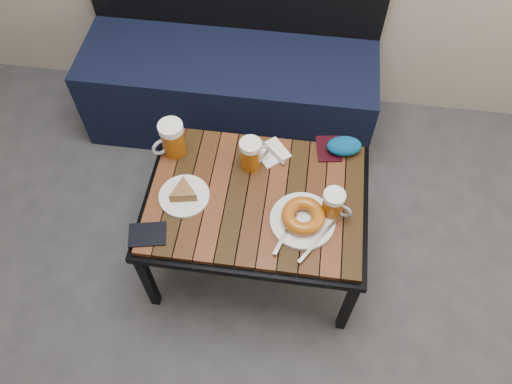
# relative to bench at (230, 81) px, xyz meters

# --- Properties ---
(bench) EXTENTS (1.40, 0.50, 0.95)m
(bench) POSITION_rel_bench_xyz_m (0.00, 0.00, 0.00)
(bench) COLOR black
(bench) RESTS_ON ground
(cafe_table) EXTENTS (0.84, 0.62, 0.47)m
(cafe_table) POSITION_rel_bench_xyz_m (0.24, -0.79, 0.16)
(cafe_table) COLOR black
(cafe_table) RESTS_ON ground
(beer_mug_left) EXTENTS (0.14, 0.13, 0.15)m
(beer_mug_left) POSITION_rel_bench_xyz_m (-0.11, -0.62, 0.28)
(beer_mug_left) COLOR #95490C
(beer_mug_left) RESTS_ON cafe_table
(beer_mug_centre) EXTENTS (0.12, 0.11, 0.13)m
(beer_mug_centre) POSITION_rel_bench_xyz_m (0.20, -0.64, 0.27)
(beer_mug_centre) COLOR #95490C
(beer_mug_centre) RESTS_ON cafe_table
(beer_mug_right) EXTENTS (0.12, 0.10, 0.13)m
(beer_mug_right) POSITION_rel_bench_xyz_m (0.52, -0.83, 0.26)
(beer_mug_right) COLOR #95490C
(beer_mug_right) RESTS_ON cafe_table
(plate_pie) EXTENTS (0.19, 0.19, 0.05)m
(plate_pie) POSITION_rel_bench_xyz_m (-0.03, -0.83, 0.22)
(plate_pie) COLOR white
(plate_pie) RESTS_ON cafe_table
(plate_bagel) EXTENTS (0.26, 0.29, 0.07)m
(plate_bagel) POSITION_rel_bench_xyz_m (0.42, -0.87, 0.23)
(plate_bagel) COLOR white
(plate_bagel) RESTS_ON cafe_table
(napkin_left) EXTENTS (0.16, 0.16, 0.01)m
(napkin_left) POSITION_rel_bench_xyz_m (0.27, -0.58, 0.20)
(napkin_left) COLOR white
(napkin_left) RESTS_ON cafe_table
(napkin_right) EXTENTS (0.16, 0.15, 0.01)m
(napkin_right) POSITION_rel_bench_xyz_m (0.39, -0.89, 0.20)
(napkin_right) COLOR white
(napkin_right) RESTS_ON cafe_table
(passport_navy) EXTENTS (0.15, 0.12, 0.01)m
(passport_navy) POSITION_rel_bench_xyz_m (-0.12, -1.00, 0.20)
(passport_navy) COLOR black
(passport_navy) RESTS_ON cafe_table
(passport_burgundy) EXTENTS (0.11, 0.14, 0.01)m
(passport_burgundy) POSITION_rel_bench_xyz_m (0.49, -0.53, 0.20)
(passport_burgundy) COLOR black
(passport_burgundy) RESTS_ON cafe_table
(knit_pouch) EXTENTS (0.15, 0.11, 0.06)m
(knit_pouch) POSITION_rel_bench_xyz_m (0.55, -0.53, 0.23)
(knit_pouch) COLOR navy
(knit_pouch) RESTS_ON cafe_table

